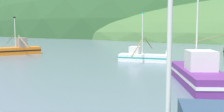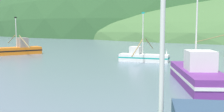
% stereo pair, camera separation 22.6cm
% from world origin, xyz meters
% --- Properties ---
extents(hill_mid_left, '(207.98, 166.38, 100.16)m').
position_xyz_m(hill_mid_left, '(4.94, 169.09, 0.00)').
color(hill_mid_left, '#2D562D').
rests_on(hill_mid_left, ground).
extents(fishing_boat_white, '(6.25, 11.33, 6.07)m').
position_xyz_m(fishing_boat_white, '(7.72, 35.22, 0.62)').
color(fishing_boat_white, white).
rests_on(fishing_boat_white, ground).
extents(fishing_boat_orange, '(9.39, 9.00, 5.78)m').
position_xyz_m(fishing_boat_orange, '(-12.29, 39.73, 0.77)').
color(fishing_boat_orange, orange).
rests_on(fishing_boat_orange, ground).
extents(fishing_boat_purple, '(4.22, 9.52, 7.67)m').
position_xyz_m(fishing_boat_purple, '(13.42, 22.44, 0.81)').
color(fishing_boat_purple, '#6B2D84').
rests_on(fishing_boat_purple, ground).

